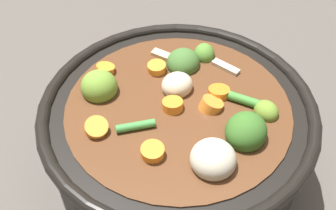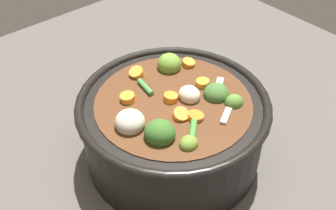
# 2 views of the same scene
# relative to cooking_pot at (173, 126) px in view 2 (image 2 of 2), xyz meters

# --- Properties ---
(ground_plane) EXTENTS (1.10, 1.10, 0.00)m
(ground_plane) POSITION_rel_cooking_pot_xyz_m (-0.00, 0.00, -0.06)
(ground_plane) COLOR #514C47
(cooking_pot) EXTENTS (0.30, 0.30, 0.14)m
(cooking_pot) POSITION_rel_cooking_pot_xyz_m (0.00, 0.00, 0.00)
(cooking_pot) COLOR black
(cooking_pot) RESTS_ON ground_plane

